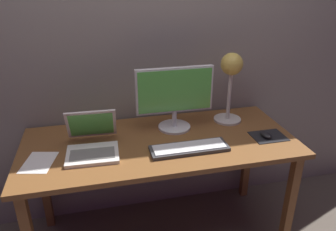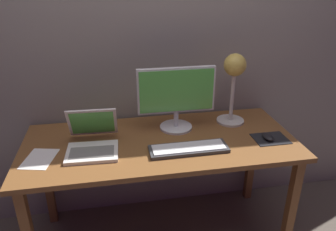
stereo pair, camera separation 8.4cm
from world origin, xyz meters
TOP-DOWN VIEW (x-y plane):
  - back_wall at (0.00, 0.40)m, footprint 4.80×0.06m
  - desk at (0.00, 0.00)m, footprint 1.60×0.70m
  - monitor at (0.12, 0.14)m, footprint 0.48×0.20m
  - keyboard_main at (0.14, -0.15)m, footprint 0.44×0.14m
  - laptop at (-0.39, -0.01)m, footprint 0.29×0.33m
  - desk_lamp at (0.50, 0.17)m, footprint 0.18×0.18m
  - mousepad at (0.65, -0.10)m, footprint 0.20×0.16m
  - mouse at (0.63, -0.11)m, footprint 0.06×0.10m
  - paper_sheet_near_mouse at (-0.67, -0.09)m, footprint 0.19×0.24m

SIDE VIEW (x-z plane):
  - desk at x=0.00m, z-range 0.29..1.03m
  - paper_sheet_near_mouse at x=-0.67m, z-range 0.74..0.74m
  - mousepad at x=0.65m, z-range 0.74..0.74m
  - keyboard_main at x=0.14m, z-range 0.74..0.76m
  - mouse at x=0.63m, z-range 0.74..0.78m
  - laptop at x=-0.39m, z-range 0.69..0.91m
  - monitor at x=0.12m, z-range 0.76..1.16m
  - desk_lamp at x=0.50m, z-range 0.83..1.29m
  - back_wall at x=0.00m, z-range 0.00..2.60m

